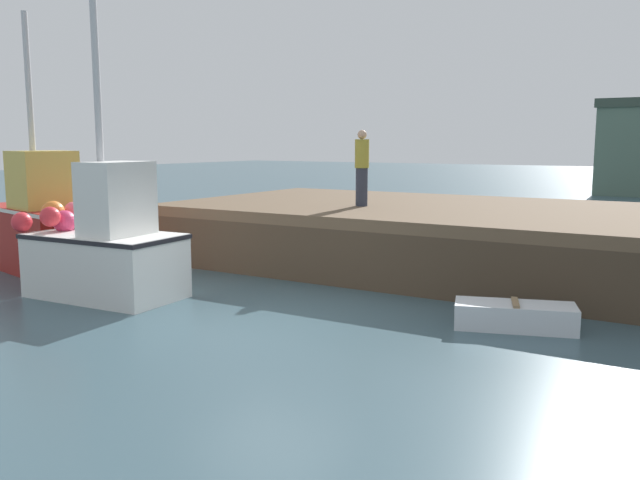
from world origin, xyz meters
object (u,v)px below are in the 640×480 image
at_px(fishing_boat_near_left, 39,225).
at_px(rowboat, 515,316).
at_px(fishing_boat_near_right, 105,248).
at_px(dockworker, 362,168).

distance_m(fishing_boat_near_left, rowboat, 10.82).
relative_size(fishing_boat_near_right, rowboat, 2.77).
xyz_separation_m(fishing_boat_near_left, rowboat, (10.75, 0.84, -0.87)).
relative_size(rowboat, dockworker, 1.11).
distance_m(rowboat, dockworker, 6.36).
bearing_deg(fishing_boat_near_right, fishing_boat_near_left, 163.13).
bearing_deg(rowboat, fishing_boat_near_left, -175.54).
bearing_deg(fishing_boat_near_right, rowboat, 14.19).
bearing_deg(rowboat, fishing_boat_near_right, -165.81).
height_order(rowboat, dockworker, dockworker).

